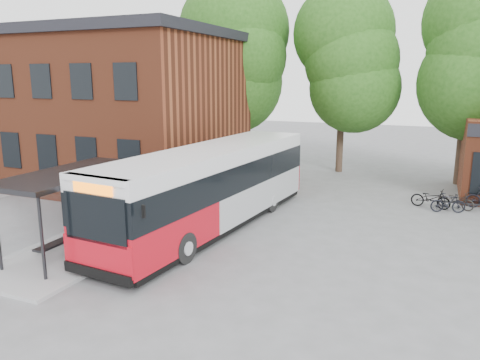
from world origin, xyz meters
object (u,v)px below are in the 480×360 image
at_px(city_bus, 212,188).
at_px(bicycle_0, 431,198).
at_px(bicycle_2, 456,200).
at_px(bus_shelter, 75,212).
at_px(bicycle_1, 448,203).

bearing_deg(city_bus, bicycle_0, 44.10).
relative_size(city_bus, bicycle_2, 7.91).
bearing_deg(bus_shelter, bicycle_2, 42.32).
bearing_deg(bicycle_1, bicycle_2, -36.38).
bearing_deg(bicycle_0, bicycle_1, -114.37).
distance_m(bus_shelter, bicycle_1, 15.86).
bearing_deg(bus_shelter, bicycle_0, 44.32).
bearing_deg(bicycle_0, bicycle_2, -65.59).
xyz_separation_m(city_bus, bicycle_0, (8.11, 6.56, -1.16)).
bearing_deg(bicycle_1, bus_shelter, 117.83).
distance_m(city_bus, bicycle_2, 11.50).
xyz_separation_m(bicycle_0, bicycle_2, (1.08, 0.25, -0.04)).
bearing_deg(bicycle_2, bus_shelter, 150.99).
bearing_deg(city_bus, bicycle_1, 39.33).
bearing_deg(bicycle_0, bus_shelter, 145.89).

